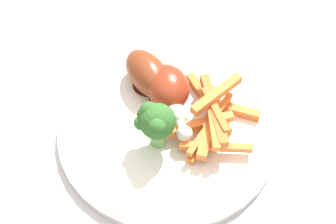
{
  "coord_description": "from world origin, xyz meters",
  "views": [
    {
      "loc": [
        -0.26,
        0.03,
        1.09
      ],
      "look_at": [
        -0.01,
        -0.04,
        0.75
      ],
      "focal_mm": 38.6,
      "sensor_mm": 36.0,
      "label": 1
    }
  ],
  "objects_px": {
    "chicken_drumstick_near": "(149,76)",
    "broccoli_floret_front": "(156,122)",
    "dining_table": "(144,169)",
    "dinner_plate": "(168,124)",
    "chicken_drumstick_extra": "(169,90)",
    "carrot_fries_pile": "(213,115)",
    "chicken_drumstick_far": "(150,75)"
  },
  "relations": [
    {
      "from": "dining_table",
      "to": "broccoli_floret_front",
      "type": "bearing_deg",
      "value": -153.75
    },
    {
      "from": "carrot_fries_pile",
      "to": "chicken_drumstick_far",
      "type": "relative_size",
      "value": 1.15
    },
    {
      "from": "chicken_drumstick_extra",
      "to": "dinner_plate",
      "type": "bearing_deg",
      "value": 165.23
    },
    {
      "from": "chicken_drumstick_far",
      "to": "chicken_drumstick_near",
      "type": "bearing_deg",
      "value": 110.44
    },
    {
      "from": "dining_table",
      "to": "dinner_plate",
      "type": "xyz_separation_m",
      "value": [
        -0.01,
        -0.04,
        0.11
      ]
    },
    {
      "from": "broccoli_floret_front",
      "to": "chicken_drumstick_near",
      "type": "distance_m",
      "value": 0.09
    },
    {
      "from": "broccoli_floret_front",
      "to": "chicken_drumstick_extra",
      "type": "height_order",
      "value": "broccoli_floret_front"
    },
    {
      "from": "dinner_plate",
      "to": "chicken_drumstick_near",
      "type": "height_order",
      "value": "chicken_drumstick_near"
    },
    {
      "from": "dinner_plate",
      "to": "chicken_drumstick_extra",
      "type": "height_order",
      "value": "chicken_drumstick_extra"
    },
    {
      "from": "dinner_plate",
      "to": "carrot_fries_pile",
      "type": "distance_m",
      "value": 0.06
    },
    {
      "from": "dinner_plate",
      "to": "broccoli_floret_front",
      "type": "xyz_separation_m",
      "value": [
        -0.03,
        0.02,
        0.05
      ]
    },
    {
      "from": "dinner_plate",
      "to": "chicken_drumstick_far",
      "type": "height_order",
      "value": "chicken_drumstick_far"
    },
    {
      "from": "dinner_plate",
      "to": "chicken_drumstick_near",
      "type": "distance_m",
      "value": 0.07
    },
    {
      "from": "carrot_fries_pile",
      "to": "chicken_drumstick_far",
      "type": "height_order",
      "value": "chicken_drumstick_far"
    },
    {
      "from": "chicken_drumstick_extra",
      "to": "dining_table",
      "type": "bearing_deg",
      "value": 121.57
    },
    {
      "from": "carrot_fries_pile",
      "to": "chicken_drumstick_extra",
      "type": "distance_m",
      "value": 0.06
    },
    {
      "from": "dinner_plate",
      "to": "carrot_fries_pile",
      "type": "xyz_separation_m",
      "value": [
        -0.01,
        -0.05,
        0.02
      ]
    },
    {
      "from": "broccoli_floret_front",
      "to": "carrot_fries_pile",
      "type": "relative_size",
      "value": 0.47
    },
    {
      "from": "dinner_plate",
      "to": "chicken_drumstick_extra",
      "type": "bearing_deg",
      "value": -14.77
    },
    {
      "from": "carrot_fries_pile",
      "to": "chicken_drumstick_near",
      "type": "xyz_separation_m",
      "value": [
        0.08,
        0.06,
        0.01
      ]
    },
    {
      "from": "chicken_drumstick_far",
      "to": "dining_table",
      "type": "bearing_deg",
      "value": 154.02
    },
    {
      "from": "broccoli_floret_front",
      "to": "chicken_drumstick_extra",
      "type": "xyz_separation_m",
      "value": [
        0.06,
        -0.03,
        -0.02
      ]
    },
    {
      "from": "broccoli_floret_front",
      "to": "chicken_drumstick_far",
      "type": "bearing_deg",
      "value": -7.67
    },
    {
      "from": "dinner_plate",
      "to": "carrot_fries_pile",
      "type": "height_order",
      "value": "carrot_fries_pile"
    },
    {
      "from": "dining_table",
      "to": "broccoli_floret_front",
      "type": "distance_m",
      "value": 0.16
    },
    {
      "from": "carrot_fries_pile",
      "to": "dinner_plate",
      "type": "bearing_deg",
      "value": 74.25
    },
    {
      "from": "dining_table",
      "to": "chicken_drumstick_extra",
      "type": "relative_size",
      "value": 8.95
    },
    {
      "from": "chicken_drumstick_near",
      "to": "chicken_drumstick_extra",
      "type": "xyz_separation_m",
      "value": [
        -0.03,
        -0.02,
        -0.0
      ]
    },
    {
      "from": "chicken_drumstick_near",
      "to": "broccoli_floret_front",
      "type": "bearing_deg",
      "value": 173.46
    },
    {
      "from": "broccoli_floret_front",
      "to": "chicken_drumstick_far",
      "type": "height_order",
      "value": "broccoli_floret_front"
    },
    {
      "from": "dinner_plate",
      "to": "chicken_drumstick_near",
      "type": "relative_size",
      "value": 2.06
    },
    {
      "from": "dining_table",
      "to": "chicken_drumstick_extra",
      "type": "distance_m",
      "value": 0.15
    }
  ]
}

